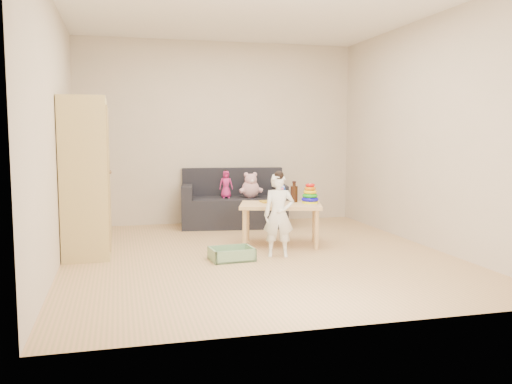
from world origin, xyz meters
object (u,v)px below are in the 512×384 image
object	(u,v)px
wardrobe	(86,177)
play_table	(281,224)
sofa	(234,212)
toddler	(279,216)

from	to	relation	value
wardrobe	play_table	bearing A→B (deg)	-2.23
sofa	toddler	distance (m)	1.99
wardrobe	play_table	distance (m)	2.23
sofa	toddler	xyz separation A→B (m)	(0.07, -1.97, 0.23)
sofa	toddler	bearing A→B (deg)	-80.15
sofa	play_table	bearing A→B (deg)	-71.97
wardrobe	play_table	world-z (taller)	wardrobe
play_table	toddler	size ratio (longest dim) A/B	1.08
play_table	wardrobe	bearing A→B (deg)	177.77
wardrobe	toddler	world-z (taller)	wardrobe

